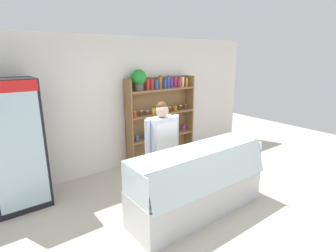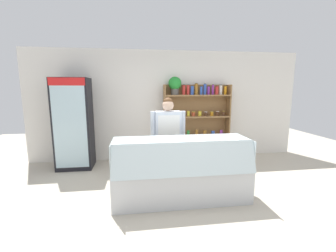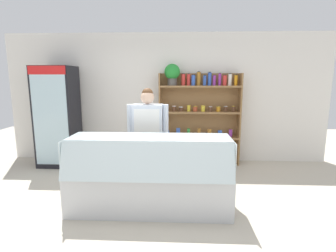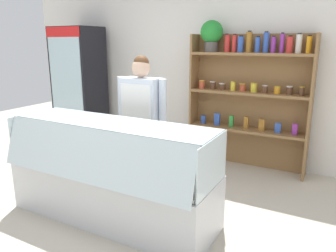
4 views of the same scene
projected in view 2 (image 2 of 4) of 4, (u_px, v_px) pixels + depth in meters
The scene contains 6 objects.
ground_plane at pixel (187, 197), 3.72m from camera, with size 12.00×12.00×0.00m, color beige.
back_wall at pixel (168, 106), 5.69m from camera, with size 6.80×0.10×2.70m, color white.
drinks_fridge at pixel (74, 124), 4.98m from camera, with size 0.76×0.62×2.01m.
shelving_unit at pixel (193, 112), 5.59m from camera, with size 1.65×0.31×2.06m.
deli_display_case at pixel (181, 181), 3.62m from camera, with size 2.16×0.76×1.01m.
shop_clerk at pixel (168, 133), 4.22m from camera, with size 0.66×0.25×1.62m.
Camera 2 is at (-0.79, -3.39, 1.80)m, focal length 24.00 mm.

